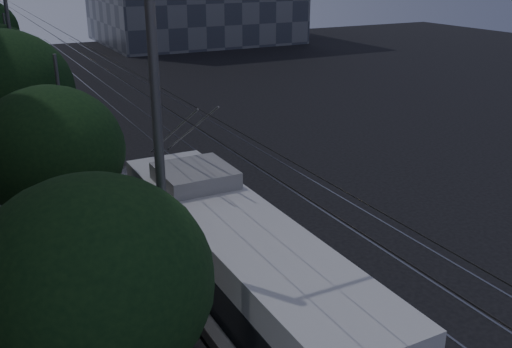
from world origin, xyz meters
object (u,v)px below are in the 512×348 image
Objects in this scene: streetlamp_far at (18,29)px; car_white_c at (58,93)px; car_white_a at (91,145)px; streetlamp_near at (177,120)px; car_white_d at (26,80)px; trolleybus at (236,268)px; car_white_b at (45,112)px; pickup_silver at (132,195)px.

car_white_c is at bearing 70.29° from streetlamp_far.
streetlamp_near is at bearing -74.46° from car_white_a.
car_white_a is at bearing 85.02° from streetlamp_near.
car_white_d is (-0.72, 19.05, -0.04)m from car_white_a.
trolleybus reaches higher than car_white_b.
car_white_b is 1.12× the size of car_white_d.
streetlamp_far is at bearing 96.46° from trolleybus.
pickup_silver is at bearing -111.25° from car_white_d.
car_white_c is (0.66, 20.47, -0.04)m from pickup_silver.
car_white_a is at bearing -73.47° from car_white_c.
streetlamp_near reaches higher than pickup_silver.
streetlamp_near is (-0.48, -25.12, 5.55)m from car_white_b.
pickup_silver reaches higher than car_white_a.
streetlamp_near is at bearing -74.79° from car_white_c.
streetlamp_near is at bearing -145.67° from trolleybus.
car_white_b is 5.19m from car_white_c.
car_white_d is (-1.33, 5.91, -0.04)m from car_white_c.
streetlamp_near is (-1.48, -16.93, 5.48)m from car_white_a.
car_white_c is at bearing 86.04° from streetlamp_near.
car_white_a is 0.95× the size of car_white_b.
car_white_c is (0.20, 28.77, -0.93)m from trolleybus.
trolleybus is at bearing -91.43° from car_white_b.
streetlamp_far is (-2.69, -7.51, 5.14)m from car_white_c.
car_white_d is at bearing 88.80° from streetlamp_near.
streetlamp_far is at bearing 91.55° from streetlamp_near.
car_white_c is 1.10× the size of car_white_d.
car_white_a is at bearing 97.06° from pickup_silver.
trolleybus is 34.71m from car_white_d.
car_white_c is at bearing 107.88° from car_white_a.
car_white_d is at bearing 112.70° from car_white_a.
car_white_b is 0.43× the size of streetlamp_near.
streetlamp_near is (-1.43, -9.59, 5.44)m from pickup_silver.
pickup_silver reaches higher than car_white_d.
streetlamp_near is 22.56m from streetlamp_far.
car_white_d is at bearing 84.21° from streetlamp_far.
trolleybus is 2.74× the size of car_white_c.
streetlamp_near reaches higher than car_white_b.
car_white_a is (-0.41, 15.63, -0.93)m from trolleybus.
pickup_silver is 11.12m from streetlamp_near.
trolleybus is 1.24× the size of streetlamp_far.
car_white_d is 0.41× the size of streetlamp_far.
trolleybus is at bearing -110.85° from car_white_d.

